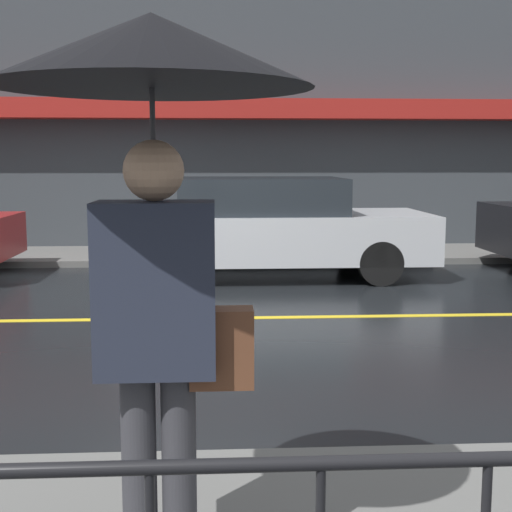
# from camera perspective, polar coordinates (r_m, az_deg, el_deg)

# --- Properties ---
(ground_plane) EXTENTS (80.00, 80.00, 0.00)m
(ground_plane) POSITION_cam_1_polar(r_m,az_deg,el_deg) (7.74, -5.92, -5.02)
(ground_plane) COLOR black
(sidewalk_far) EXTENTS (28.00, 2.01, 0.10)m
(sidewalk_far) POSITION_cam_1_polar(r_m,az_deg,el_deg) (12.42, -4.96, 0.07)
(sidewalk_far) COLOR #60605E
(sidewalk_far) RESTS_ON ground_plane
(lane_marking) EXTENTS (25.20, 0.12, 0.01)m
(lane_marking) POSITION_cam_1_polar(r_m,az_deg,el_deg) (7.74, -5.92, -4.99)
(lane_marking) COLOR gold
(lane_marking) RESTS_ON ground_plane
(building_storefront) EXTENTS (28.00, 0.85, 5.78)m
(building_storefront) POSITION_cam_1_polar(r_m,az_deg,el_deg) (13.49, -4.97, 12.69)
(building_storefront) COLOR #383D42
(building_storefront) RESTS_ON ground_plane
(pedestrian) EXTENTS (1.16, 1.16, 2.11)m
(pedestrian) POSITION_cam_1_polar(r_m,az_deg,el_deg) (2.62, -8.17, 10.36)
(pedestrian) COLOR #333338
(pedestrian) RESTS_ON sidewalk_near
(car_silver) EXTENTS (4.48, 1.94, 1.44)m
(car_silver) POSITION_cam_1_polar(r_m,az_deg,el_deg) (10.39, 1.14, 2.39)
(car_silver) COLOR #B2B5BA
(car_silver) RESTS_ON ground_plane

